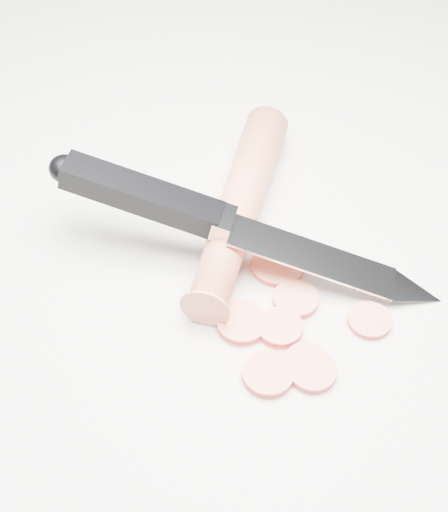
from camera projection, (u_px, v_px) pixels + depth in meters
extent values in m
plane|color=beige|center=(252.00, 252.00, 0.54)|extent=(2.40, 2.40, 0.00)
cylinder|color=#E16643|center=(240.00, 205.00, 0.55)|extent=(0.11, 0.20, 0.03)
cylinder|color=#E56C4E|center=(242.00, 323.00, 0.49)|extent=(0.04, 0.04, 0.01)
cylinder|color=#E56C4E|center=(306.00, 363.00, 0.47)|extent=(0.03, 0.03, 0.01)
cylinder|color=#E56C4E|center=(296.00, 299.00, 0.51)|extent=(0.03, 0.03, 0.01)
cylinder|color=#E56C4E|center=(369.00, 321.00, 0.50)|extent=(0.03, 0.03, 0.01)
cylinder|color=#E56C4E|center=(278.00, 265.00, 0.53)|extent=(0.04, 0.04, 0.01)
cylinder|color=#E56C4E|center=(280.00, 328.00, 0.49)|extent=(0.03, 0.03, 0.01)
cylinder|color=#E56C4E|center=(312.00, 371.00, 0.47)|extent=(0.03, 0.03, 0.01)
cylinder|color=#E56C4E|center=(268.00, 374.00, 0.47)|extent=(0.03, 0.03, 0.01)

